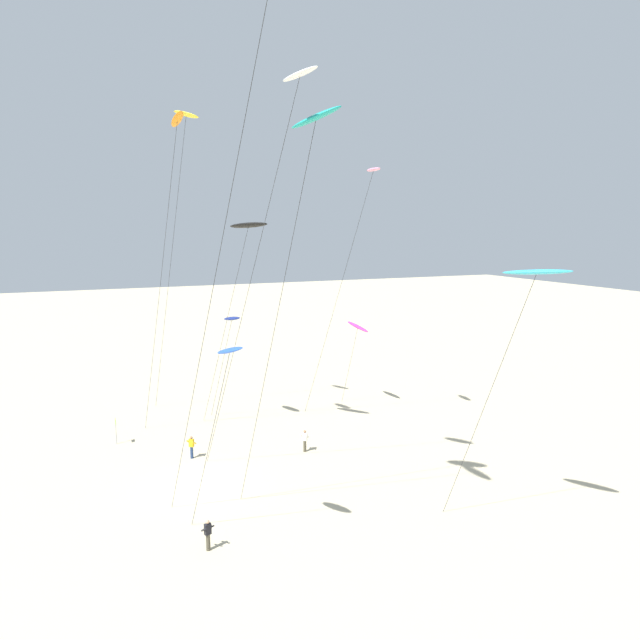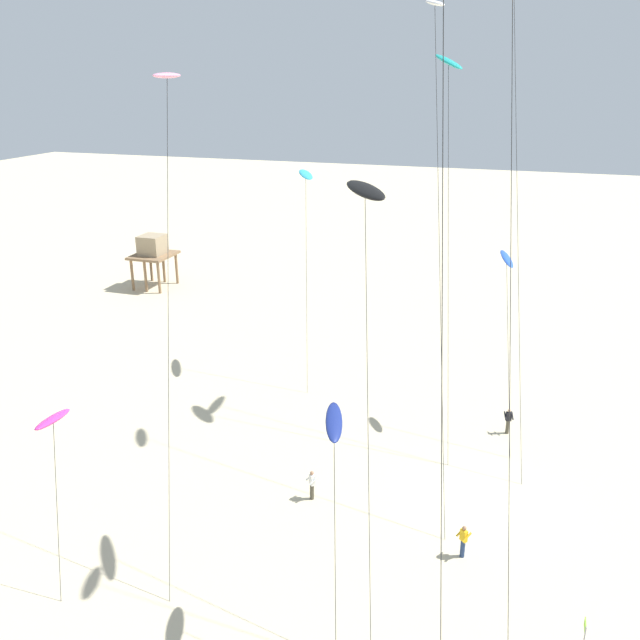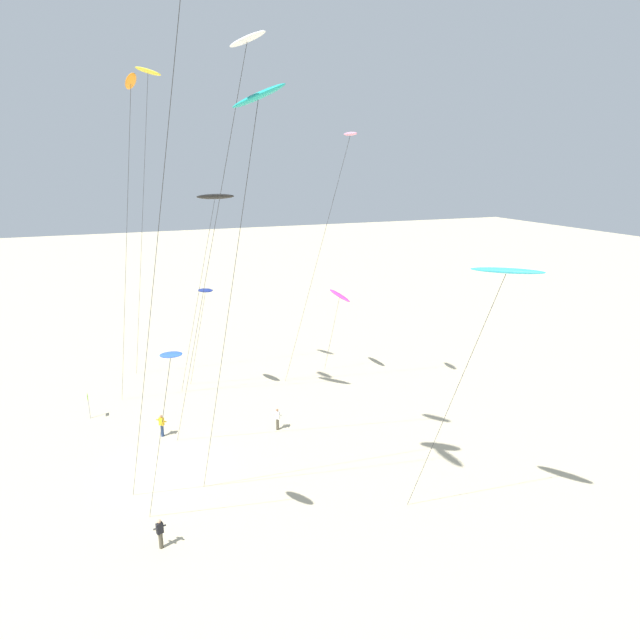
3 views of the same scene
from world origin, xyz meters
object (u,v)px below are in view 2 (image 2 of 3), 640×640
object	(u,v)px
kite_cyan	(306,176)
kite_blue	(507,261)
kite_magenta	(53,420)
kite_flyer_furthest	(312,484)
stilt_house	(153,250)
kite_black	(365,193)
kite_white	(435,14)
kite_navy	(334,424)
kite_pink	(167,87)
kite_flyer_middle	(463,540)
kite_flyer_nearest	(508,420)
marker_flag	(584,637)
kite_teal	(449,66)

from	to	relation	value
kite_cyan	kite_blue	distance (m)	15.24
kite_cyan	kite_blue	size ratio (longest dim) A/B	1.31
kite_magenta	kite_flyer_furthest	distance (m)	13.49
stilt_house	kite_black	bearing A→B (deg)	-137.14
kite_flyer_furthest	kite_magenta	bearing A→B (deg)	134.09
kite_white	kite_flyer_furthest	size ratio (longest dim) A/B	14.66
kite_white	kite_navy	size ratio (longest dim) A/B	2.57
kite_pink	kite_blue	distance (m)	21.35
kite_pink	kite_flyer_middle	distance (m)	23.94
kite_black	kite_flyer_nearest	world-z (taller)	kite_black
marker_flag	kite_flyer_nearest	bearing A→B (deg)	11.70
kite_navy	kite_pink	bearing A→B (deg)	56.11
kite_flyer_furthest	marker_flag	world-z (taller)	marker_flag
kite_magenta	marker_flag	distance (m)	22.14
kite_white	kite_flyer_nearest	xyz separation A→B (m)	(1.49, -5.63, -22.73)
kite_black	kite_magenta	world-z (taller)	kite_black
kite_pink	kite_teal	size ratio (longest dim) A/B	0.95
kite_teal	marker_flag	xyz separation A→B (m)	(-18.80, -8.76, -19.75)
kite_cyan	kite_black	world-z (taller)	kite_black
kite_blue	kite_flyer_nearest	size ratio (longest dim) A/B	6.67
kite_cyan	kite_black	bearing A→B (deg)	-154.62
kite_blue	kite_teal	xyz separation A→B (m)	(0.61, 4.17, 10.67)
kite_cyan	kite_navy	distance (m)	25.86
kite_navy	stilt_house	distance (m)	48.63
kite_magenta	kite_flyer_nearest	bearing A→B (deg)	-44.16
kite_teal	stilt_house	xyz separation A→B (m)	(17.93, 31.26, -17.29)
stilt_house	kite_teal	bearing A→B (deg)	-119.84
kite_flyer_middle	kite_blue	bearing A→B (deg)	-1.15
kite_blue	kite_flyer_nearest	world-z (taller)	kite_blue
kite_flyer_nearest	marker_flag	xyz separation A→B (m)	(-17.00, -3.52, 0.60)
kite_black	kite_blue	bearing A→B (deg)	-19.55
kite_black	kite_flyer_nearest	distance (m)	21.25
kite_black	kite_flyer_furthest	world-z (taller)	kite_black
kite_blue	stilt_house	size ratio (longest dim) A/B	2.04
kite_teal	kite_navy	bearing A→B (deg)	178.10
kite_navy	kite_blue	bearing A→B (deg)	-14.30
kite_white	stilt_house	size ratio (longest dim) A/B	4.48
kite_magenta	kite_pink	bearing A→B (deg)	-19.59
kite_cyan	kite_pink	bearing A→B (deg)	179.34
kite_teal	kite_cyan	bearing A→B (deg)	67.34
kite_navy	kite_magenta	bearing A→B (deg)	92.78
kite_magenta	kite_flyer_middle	size ratio (longest dim) A/B	4.85
kite_teal	kite_flyer_nearest	xyz separation A→B (m)	(-1.81, -5.24, -20.34)
stilt_house	marker_flag	distance (m)	54.37
kite_black	kite_flyer_furthest	distance (m)	16.24
stilt_house	marker_flag	bearing A→B (deg)	-132.55
kite_black	kite_flyer_middle	world-z (taller)	kite_black
kite_pink	kite_flyer_furthest	size ratio (longest dim) A/B	12.51
marker_flag	kite_pink	bearing A→B (deg)	73.38
kite_black	stilt_house	bearing A→B (deg)	42.86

